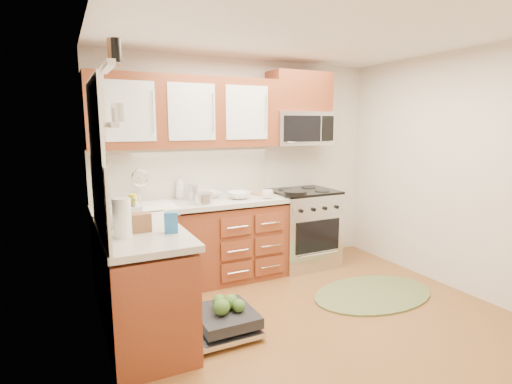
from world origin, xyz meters
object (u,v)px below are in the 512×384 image
dishwasher (221,322)px  cutting_board (263,193)px  bowl_a (208,195)px  microwave (300,128)px  bowl_b (239,195)px  range (303,228)px  upper_cabinets (187,112)px  cup (268,194)px  rug (373,294)px  stock_pot (204,198)px  skillet (295,193)px  sink (145,218)px  paper_towel_roll (122,218)px

dishwasher → cutting_board: (1.04, 1.25, 0.83)m
dishwasher → bowl_a: 1.60m
microwave → bowl_b: bearing=-169.4°
range → microwave: size_ratio=1.25×
upper_cabinets → cup: 1.25m
rug → stock_pot: (-1.50, 0.95, 0.98)m
cup → microwave: bearing=26.6°
bowl_a → range: bearing=-8.2°
bowl_a → cutting_board: bearing=-4.2°
upper_cabinets → skillet: upper_cabinets is taller
sink → rug: bearing=-27.7°
bowl_b → cutting_board: bearing=23.2°
bowl_a → paper_towel_roll: bearing=-131.7°
upper_cabinets → stock_pot: size_ratio=10.24×
rug → skillet: (-0.44, 0.86, 0.96)m
bowl_a → bowl_b: 0.36m
stock_pot → cutting_board: stock_pot is taller
sink → bowl_a: (0.75, 0.18, 0.16)m
paper_towel_roll → cup: paper_towel_roll is taller
range → stock_pot: stock_pot is taller
upper_cabinets → bowl_b: 1.07m
paper_towel_roll → stock_pot: bearing=44.1°
upper_cabinets → rug: bearing=-38.6°
rug → sink: bearing=152.3°
upper_cabinets → cutting_board: size_ratio=7.95×
stock_pot → bowl_b: (0.46, 0.11, -0.02)m
dishwasher → skillet: skillet is taller
range → bowl_a: bearing=171.8°
sink → dishwasher: size_ratio=0.89×
dishwasher → paper_towel_roll: (-0.74, 0.06, 0.97)m
rug → cup: 1.54m
skillet → bowl_a: 0.99m
cutting_board → cup: size_ratio=2.06×
upper_cabinets → rug: upper_cabinets is taller
rug → bowl_b: bowl_b is taller
stock_pot → bowl_b: size_ratio=0.79×
bowl_a → skillet: bearing=-25.1°
range → cup: 0.80m
rug → skillet: 1.36m
range → sink: size_ratio=1.53×
sink → skillet: bearing=-8.3°
skillet → sink: bearing=171.7°
dishwasher → bowl_b: 1.53m
upper_cabinets → bowl_b: size_ratio=8.05×
range → rug: size_ratio=0.71×
cutting_board → bowl_a: bowl_a is taller
dishwasher → skillet: 1.77m
rug → cutting_board: (-0.66, 1.23, 0.92)m
sink → stock_pot: stock_pot is taller
cutting_board → skillet: bearing=-59.3°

